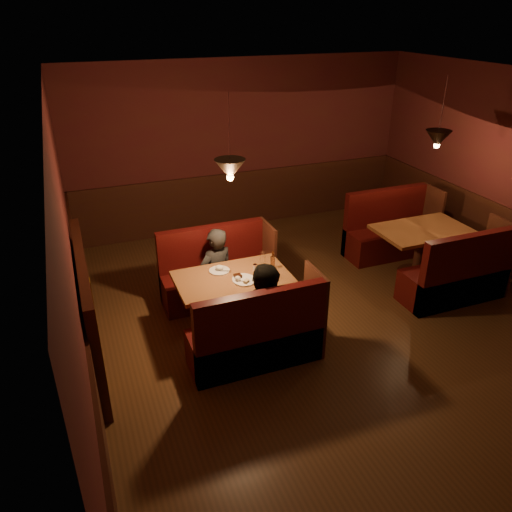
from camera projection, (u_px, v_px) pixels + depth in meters
name	position (u px, v px, depth m)	size (l,w,h in m)	color
room	(321.00, 251.00, 5.84)	(6.02, 7.02, 2.92)	#50341D
main_table	(234.00, 288.00, 6.03)	(1.36, 0.83, 0.95)	brown
main_bench_far	(217.00, 276.00, 6.79)	(1.50, 0.53, 1.02)	#3E0708
main_bench_near	(259.00, 340.00, 5.50)	(1.50, 0.53, 1.02)	#3E0708
second_table	(421.00, 241.00, 7.27)	(1.33, 0.85, 0.75)	brown
second_bench_far	(389.00, 234.00, 8.04)	(1.47, 0.55, 1.05)	#3E0708
second_bench_near	(458.00, 279.00, 6.71)	(1.47, 0.55, 1.05)	#3E0708
diner_a	(216.00, 255.00, 6.50)	(0.52, 0.34, 1.43)	#242424
diner_b	(269.00, 299.00, 5.45)	(0.74, 0.57, 1.51)	black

